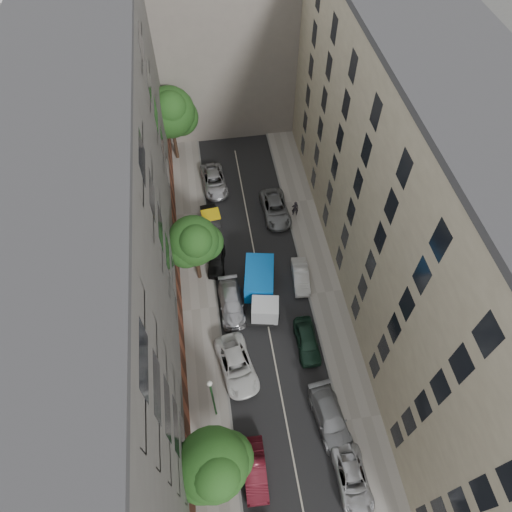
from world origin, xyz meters
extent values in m
plane|color=#4C4C49|center=(0.00, 0.00, 0.00)|extent=(120.00, 120.00, 0.00)
cube|color=black|center=(0.00, 0.00, 0.01)|extent=(8.00, 44.00, 0.02)
cube|color=gray|center=(-5.50, 0.00, 0.07)|extent=(3.00, 44.00, 0.15)
cube|color=gray|center=(5.50, 0.00, 0.07)|extent=(3.00, 44.00, 0.15)
cube|color=#504D4B|center=(-11.00, 0.00, 10.00)|extent=(8.00, 44.00, 20.00)
cube|color=#B6AB8E|center=(11.00, 0.00, 10.00)|extent=(8.00, 44.00, 20.00)
cube|color=slate|center=(0.00, 28.00, 9.00)|extent=(18.00, 12.00, 18.00)
cube|color=black|center=(-0.18, 0.30, 0.60)|extent=(3.35, 6.20, 0.33)
cube|color=silver|center=(-0.18, -1.77, 1.58)|extent=(2.46, 2.12, 1.85)
cube|color=blue|center=(-0.18, 1.28, 1.74)|extent=(3.09, 4.30, 1.96)
cylinder|color=black|center=(-1.21, -1.77, 0.46)|extent=(0.30, 0.91, 0.91)
cylinder|color=black|center=(0.85, -1.77, 0.46)|extent=(0.30, 0.91, 0.91)
cylinder|color=black|center=(-1.21, 2.04, 0.46)|extent=(0.30, 0.91, 0.91)
cylinder|color=black|center=(0.85, 2.04, 0.46)|extent=(0.30, 0.91, 0.91)
imported|color=#4C0F18|center=(-2.80, -13.40, 0.71)|extent=(1.63, 4.34, 1.42)
imported|color=silver|center=(-3.08, -5.80, 0.75)|extent=(3.39, 5.76, 1.51)
imported|color=#B6B6BB|center=(-2.80, -0.20, 0.71)|extent=(2.07, 4.93, 1.42)
imported|color=black|center=(-3.60, 4.55, 0.65)|extent=(2.08, 3.99, 1.29)
imported|color=black|center=(-3.60, 9.00, 0.73)|extent=(1.98, 4.54, 1.45)
imported|color=#B0B0B5|center=(-2.80, 14.60, 0.71)|extent=(2.74, 5.30, 1.43)
imported|color=#BBBCC0|center=(3.60, -15.00, 0.64)|extent=(2.13, 4.61, 1.28)
imported|color=slate|center=(3.10, -10.80, 0.74)|extent=(2.63, 5.32, 1.49)
imported|color=black|center=(2.80, -4.60, 0.73)|extent=(1.78, 4.31, 1.46)
imported|color=silver|center=(3.60, 1.63, 0.65)|extent=(1.71, 4.02, 1.29)
imported|color=slate|center=(2.80, 9.80, 0.73)|extent=(2.58, 5.35, 1.47)
cylinder|color=#382619|center=(-5.36, -13.56, 1.35)|extent=(0.36, 0.36, 2.39)
cylinder|color=#382619|center=(-5.36, -13.56, 3.40)|extent=(0.24, 0.24, 1.71)
sphere|color=#24501A|center=(-5.36, -13.56, 5.07)|extent=(4.40, 4.40, 4.40)
sphere|color=#24501A|center=(-4.46, -13.16, 4.25)|extent=(3.30, 3.30, 3.30)
sphere|color=#24501A|center=(-6.06, -14.06, 4.59)|extent=(3.08, 3.08, 3.08)
sphere|color=#24501A|center=(-5.16, -14.36, 5.96)|extent=(2.86, 2.86, 2.86)
cylinder|color=#382619|center=(-5.26, 3.32, 1.41)|extent=(0.36, 0.36, 2.52)
cylinder|color=#382619|center=(-5.26, 3.32, 3.57)|extent=(0.24, 0.24, 1.80)
sphere|color=#24501A|center=(-5.26, 3.32, 5.34)|extent=(4.18, 4.18, 4.18)
sphere|color=#24501A|center=(-4.36, 3.72, 4.48)|extent=(3.14, 3.14, 3.14)
sphere|color=#24501A|center=(-5.96, 2.82, 4.84)|extent=(2.93, 2.93, 2.93)
sphere|color=#24501A|center=(-5.06, 2.52, 6.28)|extent=(2.72, 2.72, 2.72)
cylinder|color=#382619|center=(-6.40, 19.55, 1.57)|extent=(0.36, 0.36, 2.84)
cylinder|color=#382619|center=(-6.40, 19.55, 4.01)|extent=(0.24, 0.24, 2.03)
sphere|color=#24501A|center=(-6.40, 19.55, 6.00)|extent=(5.13, 5.13, 5.13)
sphere|color=#24501A|center=(-5.50, 19.95, 5.03)|extent=(3.84, 3.84, 3.84)
sphere|color=#24501A|center=(-7.10, 19.05, 5.43)|extent=(3.59, 3.59, 3.59)
sphere|color=#24501A|center=(-6.20, 18.75, 7.06)|extent=(3.33, 3.33, 3.33)
cylinder|color=#185420|center=(-5.03, -9.07, 3.15)|extent=(0.14, 0.14, 6.00)
sphere|color=silver|center=(-5.03, -9.07, 6.25)|extent=(0.36, 0.36, 0.36)
imported|color=black|center=(4.64, 9.26, 1.07)|extent=(0.70, 0.48, 1.83)
camera|label=1|loc=(-3.73, -19.93, 34.25)|focal=32.00mm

